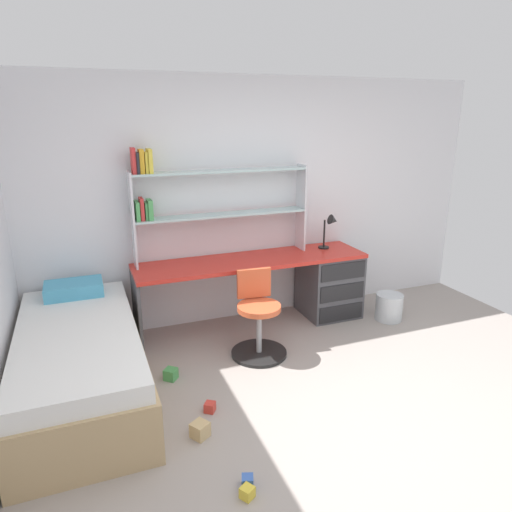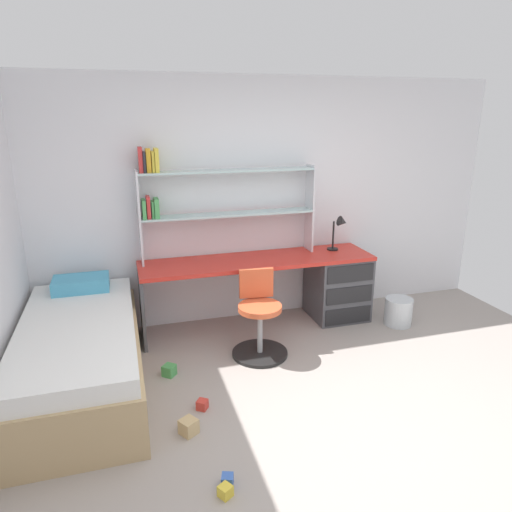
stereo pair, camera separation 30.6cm
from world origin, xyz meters
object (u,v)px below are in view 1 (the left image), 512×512
Objects in this scene: desk_lamp at (331,226)px; bed_platform at (80,362)px; toy_block_red_4 at (210,407)px; toy_block_yellow_1 at (247,492)px; toy_block_green_2 at (171,374)px; toy_block_natural_0 at (200,430)px; desk at (309,281)px; waste_bin at (389,307)px; toy_block_blue_3 at (247,481)px; bookshelf_hutch at (202,196)px; swivel_chair at (258,323)px.

bed_platform is (-2.65, -0.75, -0.71)m from desk_lamp.
toy_block_red_4 is (-1.76, -1.33, -0.96)m from desk_lamp.
toy_block_green_2 is (-0.17, 1.43, 0.01)m from toy_block_yellow_1.
desk_lamp is 2.65m from toy_block_natural_0.
waste_bin is at bearing -26.45° from desk.
waste_bin is 2.90m from toy_block_yellow_1.
toy_block_yellow_1 is 1.02× the size of toy_block_blue_3.
desk is at bearing 23.41° from toy_block_green_2.
bookshelf_hutch is at bearing 73.43° from toy_block_natural_0.
swivel_chair is at bearing 4.67° from bed_platform.
swivel_chair is 1.66m from toy_block_blue_3.
toy_block_red_4 is (-0.37, -1.45, -1.36)m from bookshelf_hutch.
waste_bin is at bearing 5.54° from bed_platform.
toy_block_blue_3 is at bearing -81.61° from toy_block_green_2.
toy_block_green_2 reaches higher than toy_block_yellow_1.
toy_block_natural_0 is (-1.63, -1.53, -0.37)m from desk.
bed_platform is 28.62× the size of toy_block_blue_3.
desk is at bearing 16.35° from bed_platform.
bookshelf_hutch is 6.12× the size of waste_bin.
toy_block_red_4 is (0.02, 0.88, 0.00)m from toy_block_yellow_1.
desk is 2.27m from toy_block_natural_0.
desk is 2.00m from toy_block_red_4.
toy_block_natural_0 is 1.46× the size of toy_block_red_4.
desk_lamp is 3.95× the size of toy_block_green_2.
desk_lamp is at bearing 11.27° from desk.
toy_block_yellow_1 is 1.44m from toy_block_green_2.
desk is 34.06× the size of toy_block_blue_3.
waste_bin is 2.49m from toy_block_green_2.
toy_block_yellow_1 is (-0.69, -1.58, -0.28)m from swivel_chair.
swivel_chair is 1.62m from waste_bin.
desk is at bearing -8.93° from bookshelf_hutch.
swivel_chair is (-0.82, -0.57, -0.11)m from desk.
toy_block_blue_3 is (-1.75, -2.13, -0.96)m from desk_lamp.
desk is 21.94× the size of toy_block_natural_0.
toy_block_blue_3 is at bearing -74.31° from toy_block_natural_0.
bookshelf_hutch reaches higher than toy_block_natural_0.
desk_lamp reaches higher than desk.
bed_platform is 1.09m from toy_block_red_4.
toy_block_blue_3 is at bearing -56.92° from bed_platform.
waste_bin is 3.00× the size of toy_block_green_2.
desk_lamp is 0.49× the size of swivel_chair.
toy_block_yellow_1 is 0.74× the size of toy_block_green_2.
toy_block_green_2 is 0.58m from toy_block_red_4.
desk_lamp is at bearing 138.86° from waste_bin.
desk is 1.19× the size of bed_platform.
bookshelf_hutch reaches higher than toy_block_blue_3.
desk is at bearing 43.15° from toy_block_natural_0.
bed_platform is 0.74m from toy_block_green_2.
swivel_chair is 11.21× the size of toy_block_blue_3.
bed_platform reaches higher than toy_block_blue_3.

